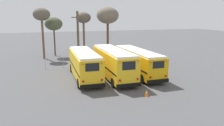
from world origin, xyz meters
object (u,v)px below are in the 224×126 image
utility_pole (78,36)px  bare_tree_1 (108,16)px  school_bus_1 (113,62)px  bare_tree_2 (83,19)px  bare_tree_3 (54,24)px  traffic_cone (147,93)px  bare_tree_0 (42,16)px  school_bus_2 (137,61)px  school_bus_0 (84,64)px

utility_pole → bare_tree_1: size_ratio=0.90×
school_bus_1 → bare_tree_2: (0.18, 16.29, 4.77)m
school_bus_1 → bare_tree_3: (-5.04, 16.68, 3.86)m
traffic_cone → bare_tree_1: bearing=81.1°
utility_pole → traffic_cone: 17.59m
bare_tree_0 → traffic_cone: size_ratio=13.02×
school_bus_2 → utility_pole: utility_pole is taller
school_bus_2 → bare_tree_3: bearing=116.8°
school_bus_2 → bare_tree_1: 14.55m
bare_tree_0 → bare_tree_1: bearing=-3.6°
school_bus_0 → bare_tree_3: (-1.81, 16.12, 3.93)m
school_bus_0 → bare_tree_1: (7.19, 13.24, 5.33)m
bare_tree_1 → bare_tree_2: 4.55m
bare_tree_1 → utility_pole: bearing=-148.0°
bare_tree_2 → school_bus_0: bearing=-102.3°
utility_pole → bare_tree_2: bearing=70.3°
bare_tree_3 → school_bus_0: bearing=-83.6°
utility_pole → bare_tree_0: (-4.98, 4.45, 3.09)m
school_bus_1 → traffic_cone: bearing=-84.3°
school_bus_1 → bare_tree_0: (-7.03, 14.49, 5.30)m
bare_tree_0 → school_bus_0: bearing=-74.7°
bare_tree_2 → bare_tree_3: bare_tree_2 is taller
utility_pole → traffic_cone: utility_pole is taller
utility_pole → school_bus_0: bearing=-97.1°
school_bus_0 → bare_tree_1: bearing=61.5°
school_bus_0 → bare_tree_0: 15.41m
traffic_cone → bare_tree_0: bearing=109.8°
bare_tree_0 → bare_tree_3: 3.29m
school_bus_2 → utility_pole: size_ratio=1.35×
school_bus_1 → utility_pole: utility_pole is taller
school_bus_0 → traffic_cone: (3.93, -7.50, -1.37)m
bare_tree_3 → bare_tree_0: bearing=-132.4°
utility_pole → bare_tree_3: size_ratio=1.13×
school_bus_1 → school_bus_2: school_bus_1 is taller
school_bus_0 → bare_tree_0: (-3.80, 13.94, 5.37)m
school_bus_1 → traffic_cone: 7.12m
bare_tree_1 → school_bus_1: bearing=-106.0°
school_bus_2 → bare_tree_2: bare_tree_2 is taller
utility_pole → bare_tree_2: 7.11m
bare_tree_0 → bare_tree_2: bare_tree_0 is taller
utility_pole → school_bus_2: bearing=-61.5°
bare_tree_3 → school_bus_2: bearing=-63.2°
bare_tree_1 → bare_tree_3: size_ratio=1.26×
school_bus_1 → traffic_cone: size_ratio=16.18×
school_bus_2 → bare_tree_1: bare_tree_1 is taller
school_bus_2 → bare_tree_0: size_ratio=1.25×
bare_tree_2 → utility_pole: bearing=-109.7°
bare_tree_2 → bare_tree_3: 5.32m
school_bus_0 → bare_tree_0: bare_tree_0 is taller
school_bus_2 → bare_tree_2: (-3.05, 15.98, 4.90)m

